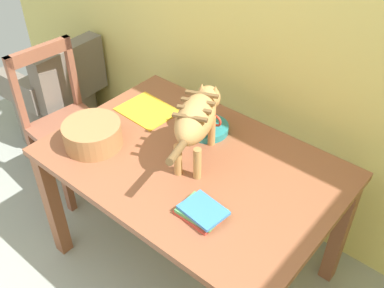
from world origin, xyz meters
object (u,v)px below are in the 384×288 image
object	(u,v)px
saucer_bowl	(207,128)
wooden_chair_near	(66,124)
dining_table	(192,175)
coffee_mug	(208,118)
magazine	(147,110)
wicker_armchair	(59,101)
wicker_basket	(92,134)
book_stack	(202,212)
cat	(197,117)

from	to	relation	value
saucer_bowl	wooden_chair_near	xyz separation A→B (m)	(-0.97, -0.20, -0.32)
dining_table	coffee_mug	xyz separation A→B (m)	(-0.08, 0.23, 0.17)
magazine	wicker_armchair	size ratio (longest dim) A/B	0.37
wicker_basket	wicker_armchair	xyz separation A→B (m)	(-1.12, 0.51, -0.54)
saucer_bowl	book_stack	distance (m)	0.57
coffee_mug	wicker_armchair	xyz separation A→B (m)	(-1.47, 0.07, -0.56)
cat	coffee_mug	distance (m)	0.23
cat	wicker_armchair	distance (m)	1.71
dining_table	book_stack	bearing A→B (deg)	-43.28
magazine	wooden_chair_near	size ratio (longest dim) A/B	0.31
saucer_bowl	book_stack	xyz separation A→B (m)	(0.33, -0.46, 0.00)
book_stack	wicker_armchair	distance (m)	1.95
wicker_basket	magazine	bearing A→B (deg)	90.52
wicker_armchair	coffee_mug	bearing A→B (deg)	-95.45
coffee_mug	dining_table	bearing A→B (deg)	-69.53
book_stack	wooden_chair_near	world-z (taller)	wooden_chair_near
wooden_chair_near	cat	bearing A→B (deg)	96.51
dining_table	wicker_basket	xyz separation A→B (m)	(-0.44, -0.21, 0.15)
coffee_mug	saucer_bowl	bearing A→B (deg)	180.00
magazine	coffee_mug	bearing A→B (deg)	13.29
cat	wicker_armchair	bearing A→B (deg)	147.37
magazine	wicker_basket	distance (m)	0.37
magazine	wicker_armchair	bearing A→B (deg)	175.53
wicker_basket	cat	bearing A→B (deg)	31.51
dining_table	magazine	bearing A→B (deg)	160.53
coffee_mug	wicker_basket	size ratio (longest dim) A/B	0.44
saucer_bowl	magazine	bearing A→B (deg)	-169.30
coffee_mug	wicker_basket	bearing A→B (deg)	-129.35
cat	saucer_bowl	size ratio (longest dim) A/B	2.77
wooden_chair_near	saucer_bowl	bearing A→B (deg)	106.69
saucer_bowl	wicker_basket	xyz separation A→B (m)	(-0.35, -0.44, 0.04)
coffee_mug	wooden_chair_near	bearing A→B (deg)	-168.32
cat	magazine	size ratio (longest dim) A/B	2.03
wooden_chair_near	wicker_armchair	bearing A→B (deg)	-113.86
magazine	book_stack	xyz separation A→B (m)	(0.69, -0.39, 0.02)
cat	wooden_chair_near	distance (m)	1.17
saucer_bowl	wicker_basket	world-z (taller)	wicker_basket
wicker_basket	saucer_bowl	bearing A→B (deg)	50.97
saucer_bowl	wicker_basket	distance (m)	0.56
saucer_bowl	wicker_armchair	world-z (taller)	saucer_bowl
dining_table	saucer_bowl	bearing A→B (deg)	111.37
magazine	wicker_basket	world-z (taller)	wicker_basket
dining_table	wooden_chair_near	size ratio (longest dim) A/B	1.45
wicker_basket	wooden_chair_near	size ratio (longest dim) A/B	0.30
cat	wooden_chair_near	size ratio (longest dim) A/B	0.63
cat	wicker_basket	xyz separation A→B (m)	(-0.43, -0.26, -0.15)
cat	wooden_chair_near	bearing A→B (deg)	157.96
saucer_bowl	magazine	size ratio (longest dim) A/B	0.73
dining_table	wicker_armchair	size ratio (longest dim) A/B	1.74
book_stack	coffee_mug	bearing A→B (deg)	125.84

